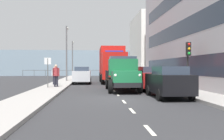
{
  "coord_description": "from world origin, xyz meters",
  "views": [
    {
      "loc": [
        1.51,
        13.07,
        1.68
      ],
      "look_at": [
        -0.55,
        -13.15,
        1.38
      ],
      "focal_mm": 39.35,
      "sensor_mm": 36.0,
      "label": 1
    }
  ],
  "objects_px": {
    "lamp_post_far": "(72,55)",
    "traffic_light_near": "(188,55)",
    "pedestrian_in_dark_coat": "(56,74)",
    "lamp_post_promenade": "(67,48)",
    "lorry_cargo_red": "(112,64)",
    "car_navy_kerbside_2": "(136,75)",
    "pedestrian_near_railing": "(55,74)",
    "car_red_kerbside_1": "(149,78)",
    "car_black_kerbside_near": "(168,82)",
    "truck_vintage_green": "(123,74)",
    "street_sign": "(48,67)",
    "car_silver_oppositeside_0": "(82,75)",
    "car_white_kerbside_3": "(128,74)"
  },
  "relations": [
    {
      "from": "lorry_cargo_red",
      "to": "pedestrian_in_dark_coat",
      "type": "distance_m",
      "value": 8.82
    },
    {
      "from": "pedestrian_in_dark_coat",
      "to": "car_silver_oppositeside_0",
      "type": "bearing_deg",
      "value": -107.02
    },
    {
      "from": "truck_vintage_green",
      "to": "pedestrian_near_railing",
      "type": "xyz_separation_m",
      "value": [
        5.43,
        -5.0,
        -0.1
      ]
    },
    {
      "from": "lamp_post_promenade",
      "to": "street_sign",
      "type": "relative_size",
      "value": 2.76
    },
    {
      "from": "lamp_post_promenade",
      "to": "lorry_cargo_red",
      "type": "bearing_deg",
      "value": 163.56
    },
    {
      "from": "traffic_light_near",
      "to": "truck_vintage_green",
      "type": "bearing_deg",
      "value": -13.42
    },
    {
      "from": "car_silver_oppositeside_0",
      "to": "car_navy_kerbside_2",
      "type": "bearing_deg",
      "value": 158.56
    },
    {
      "from": "lorry_cargo_red",
      "to": "traffic_light_near",
      "type": "height_order",
      "value": "lorry_cargo_red"
    },
    {
      "from": "car_red_kerbside_1",
      "to": "car_silver_oppositeside_0",
      "type": "xyz_separation_m",
      "value": [
        5.21,
        -7.43,
        -0.0
      ]
    },
    {
      "from": "car_black_kerbside_near",
      "to": "car_white_kerbside_3",
      "type": "relative_size",
      "value": 0.87
    },
    {
      "from": "truck_vintage_green",
      "to": "car_silver_oppositeside_0",
      "type": "distance_m",
      "value": 8.91
    },
    {
      "from": "truck_vintage_green",
      "to": "lamp_post_promenade",
      "type": "height_order",
      "value": "lamp_post_promenade"
    },
    {
      "from": "truck_vintage_green",
      "to": "traffic_light_near",
      "type": "height_order",
      "value": "traffic_light_near"
    },
    {
      "from": "lorry_cargo_red",
      "to": "pedestrian_in_dark_coat",
      "type": "relative_size",
      "value": 4.72
    },
    {
      "from": "car_white_kerbside_3",
      "to": "pedestrian_in_dark_coat",
      "type": "relative_size",
      "value": 2.57
    },
    {
      "from": "lamp_post_far",
      "to": "traffic_light_near",
      "type": "bearing_deg",
      "value": 113.3
    },
    {
      "from": "car_navy_kerbside_2",
      "to": "pedestrian_in_dark_coat",
      "type": "relative_size",
      "value": 2.32
    },
    {
      "from": "car_black_kerbside_near",
      "to": "car_red_kerbside_1",
      "type": "xyz_separation_m",
      "value": [
        -0.0,
        -4.72,
        0.0
      ]
    },
    {
      "from": "car_white_kerbside_3",
      "to": "street_sign",
      "type": "bearing_deg",
      "value": 52.68
    },
    {
      "from": "car_red_kerbside_1",
      "to": "car_white_kerbside_3",
      "type": "distance_m",
      "value": 10.89
    },
    {
      "from": "pedestrian_near_railing",
      "to": "car_red_kerbside_1",
      "type": "bearing_deg",
      "value": 151.2
    },
    {
      "from": "car_black_kerbside_near",
      "to": "car_navy_kerbside_2",
      "type": "bearing_deg",
      "value": -90.0
    },
    {
      "from": "car_black_kerbside_near",
      "to": "lamp_post_promenade",
      "type": "xyz_separation_m",
      "value": [
        7.08,
        -15.08,
        2.97
      ]
    },
    {
      "from": "lorry_cargo_red",
      "to": "lamp_post_promenade",
      "type": "relative_size",
      "value": 1.32
    },
    {
      "from": "truck_vintage_green",
      "to": "traffic_light_near",
      "type": "distance_m",
      "value": 4.58
    },
    {
      "from": "lamp_post_promenade",
      "to": "lamp_post_far",
      "type": "bearing_deg",
      "value": -89.22
    },
    {
      "from": "car_silver_oppositeside_0",
      "to": "car_black_kerbside_near",
      "type": "bearing_deg",
      "value": 113.22
    },
    {
      "from": "car_silver_oppositeside_0",
      "to": "lamp_post_promenade",
      "type": "distance_m",
      "value": 4.56
    },
    {
      "from": "truck_vintage_green",
      "to": "lorry_cargo_red",
      "type": "xyz_separation_m",
      "value": [
        -0.01,
        -9.76,
        0.9
      ]
    },
    {
      "from": "car_navy_kerbside_2",
      "to": "lamp_post_far",
      "type": "height_order",
      "value": "lamp_post_far"
    },
    {
      "from": "lorry_cargo_red",
      "to": "lamp_post_promenade",
      "type": "height_order",
      "value": "lamp_post_promenade"
    },
    {
      "from": "car_black_kerbside_near",
      "to": "street_sign",
      "type": "xyz_separation_m",
      "value": [
        7.52,
        -5.75,
        0.79
      ]
    },
    {
      "from": "car_silver_oppositeside_0",
      "to": "pedestrian_near_railing",
      "type": "bearing_deg",
      "value": 55.79
    },
    {
      "from": "car_silver_oppositeside_0",
      "to": "lamp_post_promenade",
      "type": "xyz_separation_m",
      "value": [
        1.86,
        -2.93,
        2.97
      ]
    },
    {
      "from": "pedestrian_in_dark_coat",
      "to": "lamp_post_far",
      "type": "relative_size",
      "value": 0.32
    },
    {
      "from": "pedestrian_in_dark_coat",
      "to": "pedestrian_near_railing",
      "type": "distance_m",
      "value": 2.53
    },
    {
      "from": "car_black_kerbside_near",
      "to": "traffic_light_near",
      "type": "bearing_deg",
      "value": -128.42
    },
    {
      "from": "lamp_post_far",
      "to": "car_white_kerbside_3",
      "type": "bearing_deg",
      "value": 128.29
    },
    {
      "from": "traffic_light_near",
      "to": "lamp_post_far",
      "type": "height_order",
      "value": "lamp_post_far"
    },
    {
      "from": "car_red_kerbside_1",
      "to": "lamp_post_far",
      "type": "distance_m",
      "value": 21.43
    },
    {
      "from": "car_white_kerbside_3",
      "to": "pedestrian_near_railing",
      "type": "distance_m",
      "value": 10.09
    },
    {
      "from": "pedestrian_in_dark_coat",
      "to": "lorry_cargo_red",
      "type": "bearing_deg",
      "value": -124.4
    },
    {
      "from": "lorry_cargo_red",
      "to": "truck_vintage_green",
      "type": "bearing_deg",
      "value": 89.95
    },
    {
      "from": "car_silver_oppositeside_0",
      "to": "traffic_light_near",
      "type": "height_order",
      "value": "traffic_light_near"
    },
    {
      "from": "car_navy_kerbside_2",
      "to": "lamp_post_far",
      "type": "relative_size",
      "value": 0.73
    },
    {
      "from": "car_red_kerbside_1",
      "to": "pedestrian_in_dark_coat",
      "type": "relative_size",
      "value": 2.62
    },
    {
      "from": "truck_vintage_green",
      "to": "car_red_kerbside_1",
      "type": "xyz_separation_m",
      "value": [
        -2.04,
        -0.89,
        -0.28
      ]
    },
    {
      "from": "car_navy_kerbside_2",
      "to": "car_white_kerbside_3",
      "type": "bearing_deg",
      "value": -90.0
    },
    {
      "from": "car_navy_kerbside_2",
      "to": "traffic_light_near",
      "type": "relative_size",
      "value": 1.26
    },
    {
      "from": "car_red_kerbside_1",
      "to": "lamp_post_far",
      "type": "bearing_deg",
      "value": -70.19
    }
  ]
}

